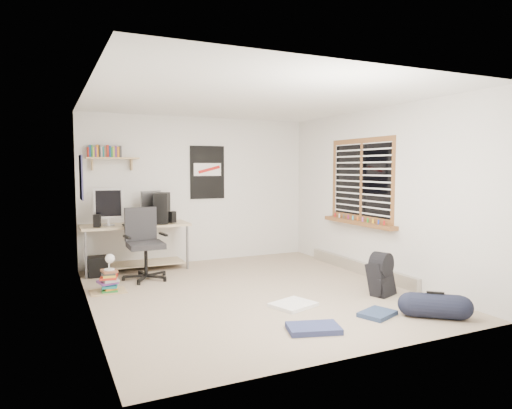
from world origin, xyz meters
name	(u,v)px	position (x,y,z in m)	size (l,w,h in m)	color
floor	(253,293)	(0.00, 0.00, -0.01)	(4.00, 4.50, 0.01)	gray
ceiling	(252,99)	(0.00, 0.00, 2.50)	(4.00, 4.50, 0.01)	white
back_wall	(199,190)	(0.00, 2.25, 1.25)	(4.00, 0.01, 2.50)	silver
left_wall	(88,202)	(-2.00, 0.00, 1.25)	(0.01, 4.50, 2.50)	silver
right_wall	(376,194)	(2.00, 0.00, 1.25)	(0.01, 4.50, 2.50)	silver
desk	(135,247)	(-1.15, 2.00, 0.36)	(1.66, 0.72, 0.76)	tan
monitor_left	(108,210)	(-1.56, 1.89, 0.98)	(0.41, 0.10, 0.45)	#9F9EA3
monitor_right	(151,210)	(-0.89, 2.00, 0.96)	(0.36, 0.09, 0.40)	#B1B1B7
pc_tower	(162,208)	(-0.75, 1.85, 0.99)	(0.22, 0.45, 0.48)	black
keyboard	(135,224)	(-1.20, 1.75, 0.76)	(0.36, 0.13, 0.02)	black
speaker_left	(97,221)	(-1.75, 1.70, 0.85)	(0.09, 0.09, 0.19)	black
speaker_right	(172,217)	(-0.60, 1.78, 0.85)	(0.09, 0.09, 0.18)	black
office_chair	(146,246)	(-1.13, 1.28, 0.49)	(0.69, 0.69, 1.05)	#272629
wall_shelf	(112,158)	(-1.45, 2.14, 1.78)	(0.80, 0.22, 0.24)	tan
poster_back_wall	(207,172)	(0.15, 2.23, 1.55)	(0.62, 0.03, 0.92)	black
poster_left_wall	(81,177)	(-1.99, 1.20, 1.50)	(0.02, 0.42, 0.60)	navy
window	(361,180)	(1.95, 0.30, 1.45)	(0.10, 1.50, 1.26)	brown
baseboard_heater	(359,267)	(1.96, 0.30, 0.09)	(0.08, 2.50, 0.18)	#B7B2A8
backpack	(381,279)	(1.45, -0.80, 0.20)	(0.33, 0.27, 0.45)	black
duffel_bag	(435,305)	(1.37, -1.77, 0.14)	(0.27, 0.27, 0.52)	black
tshirt	(293,305)	(0.18, -0.76, 0.02)	(0.48, 0.40, 0.04)	white
jeans_a	(314,328)	(-0.04, -1.56, 0.03)	(0.52, 0.33, 0.06)	navy
jeans_b	(377,314)	(0.85, -1.46, 0.03)	(0.39, 0.29, 0.05)	navy
book_stack	(108,281)	(-1.72, 0.81, 0.15)	(0.47, 0.38, 0.32)	brown
desk_lamp	(109,264)	(-1.70, 0.79, 0.38)	(0.13, 0.22, 0.22)	white
subwoofer	(98,267)	(-1.75, 1.80, 0.14)	(0.28, 0.28, 0.31)	black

